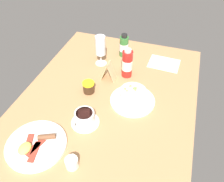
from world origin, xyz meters
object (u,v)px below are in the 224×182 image
at_px(wine_glass, 101,47).
at_px(sauce_bottle_green, 124,46).
at_px(menu_card, 109,71).
at_px(porridge_bowl, 133,97).
at_px(coffee_cup, 85,118).
at_px(breakfast_plate, 36,145).
at_px(jam_jar, 88,88).
at_px(sauce_bottle_red, 127,64).
at_px(cutlery_setting, 163,63).
at_px(creamer_jug, 72,162).

distance_m(wine_glass, sauce_bottle_green, 0.16).
bearing_deg(menu_card, porridge_bowl, -128.62).
bearing_deg(coffee_cup, menu_card, -0.24).
height_order(sauce_bottle_green, breakfast_plate, sauce_bottle_green).
bearing_deg(jam_jar, sauce_bottle_red, -37.55).
distance_m(cutlery_setting, menu_card, 0.35).
relative_size(wine_glass, breakfast_plate, 0.72).
distance_m(cutlery_setting, sauce_bottle_green, 0.25).
distance_m(creamer_jug, menu_card, 0.53).
distance_m(cutlery_setting, breakfast_plate, 0.83).
xyz_separation_m(sauce_bottle_red, breakfast_plate, (-0.55, 0.23, -0.07)).
xyz_separation_m(porridge_bowl, sauce_bottle_red, (0.19, 0.08, 0.05)).
bearing_deg(sauce_bottle_red, wine_glass, 70.05).
xyz_separation_m(sauce_bottle_red, menu_card, (-0.06, 0.08, -0.03)).
height_order(creamer_jug, wine_glass, wine_glass).
relative_size(cutlery_setting, menu_card, 1.73).
bearing_deg(creamer_jug, breakfast_plate, 79.56).
bearing_deg(sauce_bottle_red, porridge_bowl, -156.81).
relative_size(jam_jar, menu_card, 0.58).
xyz_separation_m(creamer_jug, jam_jar, (0.39, 0.10, 0.01)).
xyz_separation_m(jam_jar, sauce_bottle_green, (0.37, -0.08, 0.03)).
distance_m(porridge_bowl, sauce_bottle_red, 0.21).
relative_size(sauce_bottle_red, breakfast_plate, 0.68).
bearing_deg(sauce_bottle_red, breakfast_plate, 157.74).
distance_m(coffee_cup, menu_card, 0.32).
height_order(jam_jar, breakfast_plate, jam_jar).
distance_m(porridge_bowl, cutlery_setting, 0.37).
xyz_separation_m(jam_jar, menu_card, (0.13, -0.06, 0.02)).
bearing_deg(sauce_bottle_green, coffee_cup, 178.26).
bearing_deg(breakfast_plate, sauce_bottle_green, -12.11).
bearing_deg(breakfast_plate, sauce_bottle_red, -22.26).
relative_size(creamer_jug, wine_glass, 0.34).
bearing_deg(jam_jar, wine_glass, 5.57).
bearing_deg(coffee_cup, jam_jar, 17.80).
height_order(wine_glass, sauce_bottle_green, wine_glass).
bearing_deg(porridge_bowl, creamer_jug, 161.83).
relative_size(jam_jar, sauce_bottle_red, 0.36).
bearing_deg(cutlery_setting, menu_card, 131.31).
bearing_deg(wine_glass, menu_card, -143.65).
height_order(porridge_bowl, jam_jar, porridge_bowl).
xyz_separation_m(coffee_cup, breakfast_plate, (-0.17, 0.14, -0.02)).
bearing_deg(sauce_bottle_green, jam_jar, 168.21).
distance_m(coffee_cup, creamer_jug, 0.21).
xyz_separation_m(porridge_bowl, breakfast_plate, (-0.37, 0.31, -0.02)).
xyz_separation_m(porridge_bowl, wine_glass, (0.25, 0.25, 0.08)).
distance_m(jam_jar, menu_card, 0.15).
relative_size(cutlery_setting, sauce_bottle_red, 1.07).
distance_m(sauce_bottle_red, breakfast_plate, 0.60).
height_order(sauce_bottle_green, menu_card, sauce_bottle_green).
xyz_separation_m(sauce_bottle_green, menu_card, (-0.24, 0.02, -0.01)).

